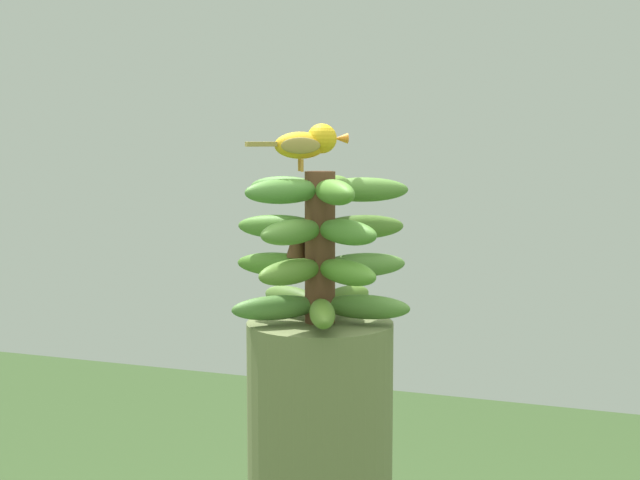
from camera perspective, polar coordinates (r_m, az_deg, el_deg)
The scene contains 2 objects.
banana_bunch at distance 1.61m, azimuth -0.03°, elevation -0.44°, with size 0.31×0.31×0.26m.
perched_bird at distance 1.60m, azimuth -0.69°, elevation 5.87°, with size 0.15×0.12×0.08m.
Camera 1 is at (-0.56, 1.50, 1.59)m, focal length 53.27 mm.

